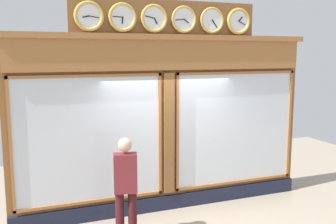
{
  "coord_description": "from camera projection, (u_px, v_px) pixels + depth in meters",
  "views": [
    {
      "loc": [
        2.51,
        6.56,
        2.97
      ],
      "look_at": [
        0.0,
        0.0,
        1.89
      ],
      "focal_mm": 40.89,
      "sensor_mm": 36.0,
      "label": 1
    }
  ],
  "objects": [
    {
      "name": "shop_facade",
      "position": [
        166.0,
        120.0,
        7.24
      ],
      "size": [
        5.84,
        0.42,
        3.92
      ],
      "color": "brown",
      "rests_on": "ground_plane"
    },
    {
      "name": "pedestrian",
      "position": [
        126.0,
        185.0,
        5.98
      ],
      "size": [
        0.4,
        0.3,
        1.69
      ],
      "color": "#3A1316",
      "rests_on": "ground_plane"
    }
  ]
}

